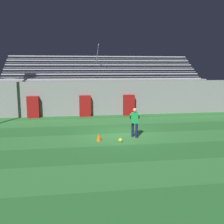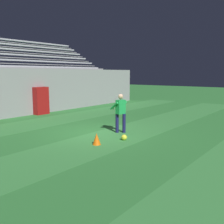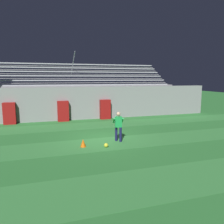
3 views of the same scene
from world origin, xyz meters
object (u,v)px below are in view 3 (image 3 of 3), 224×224
(padding_pillar_gate_left, at_px, (63,111))
(padding_pillar_gate_right, at_px, (105,109))
(goalkeeper, at_px, (118,125))
(padding_pillar_far_left, at_px, (9,113))
(soccer_ball, at_px, (106,145))
(traffic_cone, at_px, (83,143))

(padding_pillar_gate_left, distance_m, padding_pillar_gate_right, 3.60)
(padding_pillar_gate_right, distance_m, goalkeeper, 6.93)
(padding_pillar_far_left, bearing_deg, padding_pillar_gate_left, 0.00)
(soccer_ball, distance_m, traffic_cone, 1.20)
(padding_pillar_gate_left, distance_m, goalkeeper, 7.28)
(goalkeeper, xyz_separation_m, soccer_ball, (-0.97, -0.88, -0.84))
(padding_pillar_gate_right, relative_size, soccer_ball, 7.68)
(soccer_ball, bearing_deg, padding_pillar_gate_left, 101.17)
(padding_pillar_gate_right, height_order, soccer_ball, padding_pillar_gate_right)
(traffic_cone, bearing_deg, soccer_ball, -20.42)
(soccer_ball, relative_size, traffic_cone, 0.52)
(padding_pillar_gate_right, xyz_separation_m, goalkeeper, (-1.11, -6.84, 0.11))
(padding_pillar_gate_left, xyz_separation_m, soccer_ball, (1.52, -7.72, -0.74))
(padding_pillar_far_left, relative_size, traffic_cone, 4.03)
(padding_pillar_gate_left, xyz_separation_m, goalkeeper, (2.49, -6.84, 0.11))
(padding_pillar_gate_left, bearing_deg, goalkeeper, -69.99)
(soccer_ball, bearing_deg, padding_pillar_far_left, 125.86)
(soccer_ball, xyz_separation_m, traffic_cone, (-1.12, 0.42, 0.10))
(goalkeeper, height_order, traffic_cone, goalkeeper)
(padding_pillar_gate_right, height_order, goalkeeper, padding_pillar_gate_right)
(goalkeeper, bearing_deg, padding_pillar_far_left, 133.74)
(goalkeeper, distance_m, traffic_cone, 2.26)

